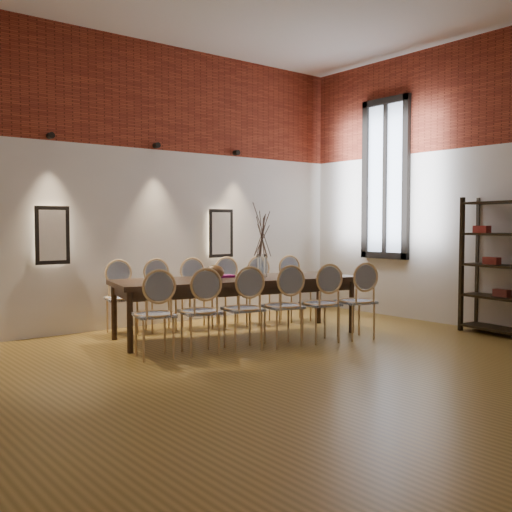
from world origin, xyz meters
TOP-DOWN VIEW (x-y plane):
  - floor at (0.00, 0.00)m, footprint 7.00×7.00m
  - wall_back at (0.00, 3.55)m, footprint 7.00×0.10m
  - wall_right at (3.55, 0.00)m, footprint 0.10×7.00m
  - brick_band_back at (0.00, 3.48)m, footprint 7.00×0.02m
  - brick_band_right at (3.48, 0.00)m, footprint 0.02×7.00m
  - niche_left at (-1.30, 3.45)m, footprint 0.36×0.06m
  - niche_right at (1.30, 3.45)m, footprint 0.36×0.06m
  - spot_fixture_left at (-1.30, 3.42)m, footprint 0.08×0.10m
  - spot_fixture_mid at (0.20, 3.42)m, footprint 0.08×0.10m
  - spot_fixture_right at (1.60, 3.42)m, footprint 0.08×0.10m
  - window_glass at (3.46, 2.00)m, footprint 0.02×0.78m
  - window_frame at (3.44, 2.00)m, footprint 0.08×0.90m
  - window_mullion at (3.44, 2.00)m, footprint 0.06×0.06m
  - dining_table at (0.57, 2.03)m, footprint 3.26×1.69m
  - chair_near_a at (-0.87, 1.57)m, footprint 0.53×0.53m
  - chair_near_b at (-0.37, 1.45)m, footprint 0.53×0.53m
  - chair_near_c at (0.14, 1.33)m, footprint 0.53×0.53m
  - chair_near_d at (0.64, 1.21)m, footprint 0.53×0.53m
  - chair_near_e at (1.15, 1.09)m, footprint 0.53×0.53m
  - chair_near_f at (1.66, 0.97)m, footprint 0.53×0.53m
  - chair_far_a at (-0.51, 3.09)m, footprint 0.53×0.53m
  - chair_far_b at (-0.01, 2.97)m, footprint 0.53×0.53m
  - chair_far_c at (0.50, 2.85)m, footprint 0.53×0.53m
  - chair_far_d at (1.00, 2.73)m, footprint 0.53×0.53m
  - chair_far_e at (1.51, 2.61)m, footprint 0.53×0.53m
  - chair_far_f at (2.01, 2.49)m, footprint 0.53×0.53m
  - vase at (0.92, 1.95)m, footprint 0.14×0.14m
  - dried_branches at (0.92, 1.95)m, footprint 0.50×0.50m
  - bowl at (0.25, 2.06)m, footprint 0.24×0.24m
  - book at (0.50, 2.23)m, footprint 0.29×0.23m
  - shelving_rack at (3.28, -0.01)m, footprint 0.53×1.05m

SIDE VIEW (x-z plane):
  - floor at x=0.00m, z-range -0.02..0.00m
  - dining_table at x=0.57m, z-range 0.00..0.75m
  - chair_near_a at x=-0.87m, z-range 0.00..0.94m
  - chair_near_b at x=-0.37m, z-range 0.00..0.94m
  - chair_near_c at x=0.14m, z-range 0.00..0.94m
  - chair_near_d at x=0.64m, z-range 0.00..0.94m
  - chair_near_e at x=1.15m, z-range 0.00..0.94m
  - chair_near_f at x=1.66m, z-range 0.00..0.94m
  - chair_far_a at x=-0.51m, z-range 0.00..0.94m
  - chair_far_b at x=-0.01m, z-range 0.00..0.94m
  - chair_far_c at x=0.50m, z-range 0.00..0.94m
  - chair_far_d at x=1.00m, z-range 0.00..0.94m
  - chair_far_e at x=1.51m, z-range 0.00..0.94m
  - chair_far_f at x=2.01m, z-range 0.00..0.94m
  - book at x=0.50m, z-range 0.75..0.78m
  - bowl at x=0.25m, z-range 0.75..0.93m
  - vase at x=0.92m, z-range 0.75..1.05m
  - shelving_rack at x=3.28m, z-range 0.00..1.80m
  - niche_left at x=-1.30m, z-range 0.97..1.63m
  - niche_right at x=1.30m, z-range 0.97..1.63m
  - dried_branches at x=0.92m, z-range 1.00..1.70m
  - wall_back at x=0.00m, z-range 0.00..4.00m
  - wall_right at x=3.55m, z-range 0.00..4.00m
  - window_glass at x=3.46m, z-range 0.96..3.34m
  - window_frame at x=3.44m, z-range 0.90..3.40m
  - window_mullion at x=3.44m, z-range 0.95..3.35m
  - spot_fixture_left at x=-1.30m, z-range 2.51..2.59m
  - spot_fixture_mid at x=0.20m, z-range 2.51..2.59m
  - spot_fixture_right at x=1.60m, z-range 2.51..2.59m
  - brick_band_back at x=0.00m, z-range 2.50..4.00m
  - brick_band_right at x=3.48m, z-range 2.50..4.00m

